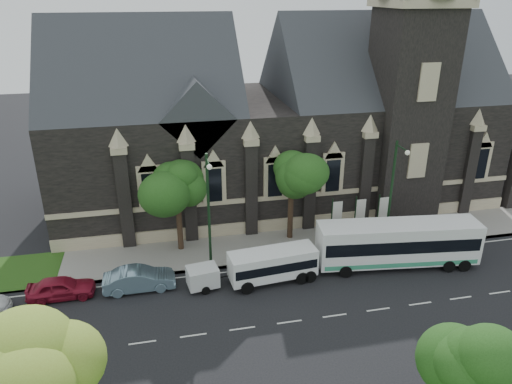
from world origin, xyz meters
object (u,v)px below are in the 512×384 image
object	(u,v)px
tree_park_near	(46,374)
shuttle_bus	(273,264)
banner_flag_right	(381,212)
tour_coach	(398,243)
box_trailer	(203,277)
tree_walk_left	(179,182)
street_lamp_mid	(209,207)
sedan	(139,279)
tree_park_east	(486,351)
banner_flag_left	(335,217)
car_far_red	(61,288)
street_lamp_near	(393,191)
banner_flag_center	(358,215)
tree_walk_right	(293,172)

from	to	relation	value
tree_park_near	shuttle_bus	bearing A→B (deg)	48.62
banner_flag_right	tour_coach	xyz separation A→B (m)	(-0.64, -4.21, -0.49)
banner_flag_right	box_trailer	distance (m)	15.78
tree_walk_left	banner_flag_right	bearing A→B (deg)	-6.04
street_lamp_mid	sedan	xyz separation A→B (m)	(-5.15, -1.45, -4.31)
tree_park_east	banner_flag_left	distance (m)	18.46
tour_coach	car_far_red	distance (m)	23.98
street_lamp_near	tour_coach	world-z (taller)	street_lamp_near
street_lamp_near	banner_flag_right	xyz separation A→B (m)	(0.29, 1.91, -2.73)
tour_coach	shuttle_bus	bearing A→B (deg)	-172.70
tree_park_east	car_far_red	xyz separation A→B (m)	(-20.46, 15.10, -3.87)
box_trailer	banner_flag_right	bearing A→B (deg)	7.68
street_lamp_mid	car_far_red	bearing A→B (deg)	-172.69
banner_flag_left	banner_flag_center	bearing A→B (deg)	0.00
tour_coach	shuttle_bus	size ratio (longest dim) A/B	1.91
street_lamp_mid	banner_flag_right	world-z (taller)	street_lamp_mid
shuttle_bus	box_trailer	world-z (taller)	shuttle_bus
tree_park_near	street_lamp_mid	distance (m)	17.71
tree_walk_right	banner_flag_right	size ratio (longest dim) A/B	1.95
street_lamp_mid	banner_flag_right	xyz separation A→B (m)	(14.29, 1.91, -2.73)
tour_coach	shuttle_bus	world-z (taller)	tour_coach
tree_park_east	banner_flag_center	xyz separation A→B (m)	(2.11, 18.32, -2.24)
tree_walk_right	street_lamp_near	world-z (taller)	street_lamp_near
tree_walk_left	street_lamp_near	bearing A→B (deg)	-12.87
street_lamp_near	street_lamp_mid	size ratio (longest dim) A/B	1.00
banner_flag_center	box_trailer	xyz separation A→B (m)	(-13.15, -4.15, -1.47)
tree_walk_right	box_trailer	xyz separation A→B (m)	(-8.08, -5.86, -4.90)
tree_park_near	box_trailer	size ratio (longest dim) A/B	2.76
street_lamp_mid	shuttle_bus	xyz separation A→B (m)	(4.11, -2.37, -3.72)
sedan	tree_park_east	bearing A→B (deg)	-134.67
banner_flag_left	street_lamp_near	bearing A→B (deg)	-27.18
tree_walk_right	street_lamp_near	size ratio (longest dim) A/B	0.87
shuttle_bus	box_trailer	xyz separation A→B (m)	(-4.98, 0.14, -0.48)
tree_walk_right	street_lamp_mid	bearing A→B (deg)	-153.35
street_lamp_mid	banner_flag_center	bearing A→B (deg)	8.82
tree_park_east	shuttle_bus	distance (m)	15.63
tree_walk_right	car_far_red	xyz separation A→B (m)	(-17.50, -4.94, -5.07)
tree_park_east	sedan	xyz separation A→B (m)	(-15.33, 14.97, -3.82)
sedan	banner_flag_right	bearing A→B (deg)	-80.56
street_lamp_near	banner_flag_right	size ratio (longest dim) A/B	2.25
box_trailer	sedan	distance (m)	4.36
tree_walk_left	banner_flag_right	distance (m)	16.52
tree_park_near	banner_flag_right	bearing A→B (deg)	38.86
tree_walk_right	sedan	distance (m)	14.27
tree_park_east	tree_walk_left	distance (m)	23.36
tree_park_east	shuttle_bus	bearing A→B (deg)	113.36
tree_walk_left	banner_flag_right	size ratio (longest dim) A/B	1.91
street_lamp_near	car_far_red	world-z (taller)	street_lamp_near
tree_walk_left	banner_flag_left	size ratio (longest dim) A/B	1.91
banner_flag_right	box_trailer	world-z (taller)	banner_flag_right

